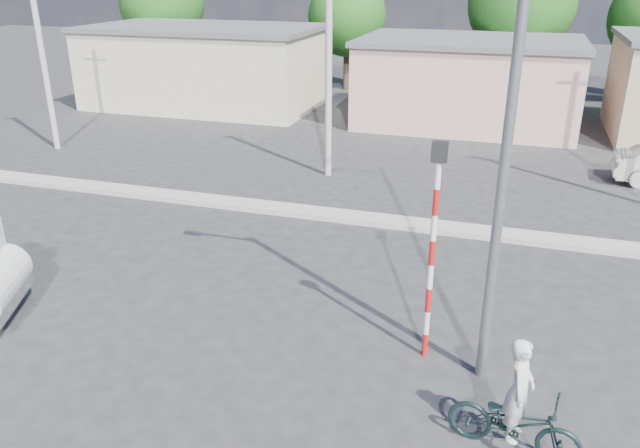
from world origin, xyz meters
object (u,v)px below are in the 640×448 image
(bicycle, at_px, (514,423))
(streetlight, at_px, (500,114))
(cyclist, at_px, (517,406))
(traffic_pole, at_px, (433,236))

(bicycle, xyz_separation_m, streetlight, (-0.78, 1.92, 4.42))
(bicycle, height_order, streetlight, streetlight)
(cyclist, distance_m, traffic_pole, 3.29)
(cyclist, height_order, traffic_pole, traffic_pole)
(bicycle, distance_m, cyclist, 0.33)
(traffic_pole, distance_m, streetlight, 2.56)
(cyclist, distance_m, streetlight, 4.58)
(traffic_pole, relative_size, streetlight, 0.48)
(cyclist, xyz_separation_m, traffic_pole, (-1.72, 2.22, 1.72))
(streetlight, bearing_deg, bicycle, -67.82)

